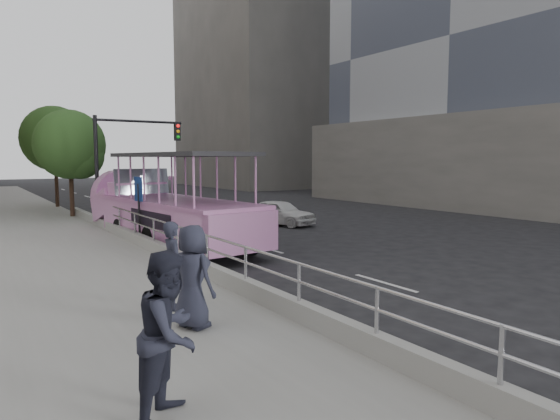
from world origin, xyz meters
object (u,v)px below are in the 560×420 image
at_px(duck_boat, 165,210).
at_px(pedestrian_near, 173,265).
at_px(pedestrian_mid, 170,334).
at_px(parking_sign, 139,204).
at_px(car, 280,212).
at_px(traffic_signal, 123,153).
at_px(street_tree_near, 72,147).
at_px(pedestrian_far, 192,277).
at_px(street_tree_far, 57,141).

bearing_deg(duck_boat, pedestrian_near, -108.71).
distance_m(pedestrian_mid, parking_sign, 12.43).
relative_size(car, traffic_signal, 0.70).
distance_m(duck_boat, street_tree_near, 9.44).
distance_m(pedestrian_far, street_tree_far, 25.50).
bearing_deg(street_tree_far, pedestrian_far, -94.05).
bearing_deg(duck_boat, pedestrian_far, -107.19).
relative_size(pedestrian_far, street_tree_near, 0.31).
bearing_deg(traffic_signal, pedestrian_mid, -103.89).
bearing_deg(street_tree_near, parking_sign, -88.06).
xyz_separation_m(pedestrian_far, street_tree_far, (1.79, 25.25, 3.11)).
height_order(car, pedestrian_far, pedestrian_far).
bearing_deg(parking_sign, pedestrian_mid, -105.43).
bearing_deg(parking_sign, car, 21.87).
xyz_separation_m(car, parking_sign, (-7.88, -3.16, 1.03)).
bearing_deg(parking_sign, duck_boat, 37.51).
distance_m(car, street_tree_far, 15.51).
distance_m(duck_boat, car, 7.00).
height_order(duck_boat, car, duck_boat).
bearing_deg(pedestrian_mid, street_tree_near, 36.95).
bearing_deg(parking_sign, traffic_signal, 79.00).
distance_m(street_tree_near, street_tree_far, 6.02).
bearing_deg(pedestrian_far, parking_sign, -31.45).
distance_m(pedestrian_near, traffic_signal, 15.09).
bearing_deg(parking_sign, pedestrian_far, -101.64).
height_order(pedestrian_far, street_tree_far, street_tree_far).
height_order(traffic_signal, street_tree_near, street_tree_near).
height_order(parking_sign, street_tree_near, street_tree_near).
bearing_deg(street_tree_near, pedestrian_mid, -97.72).
relative_size(car, pedestrian_mid, 1.92).
bearing_deg(pedestrian_far, pedestrian_near, -25.15).
xyz_separation_m(duck_boat, street_tree_near, (-1.60, 8.95, 2.54)).
bearing_deg(pedestrian_near, traffic_signal, -7.27).
xyz_separation_m(pedestrian_near, pedestrian_far, (-0.12, -1.23, 0.04)).
relative_size(parking_sign, street_tree_far, 0.40).
bearing_deg(duck_boat, pedestrian_mid, -109.44).
xyz_separation_m(pedestrian_near, pedestrian_mid, (-1.50, -3.88, 0.09)).
bearing_deg(car, parking_sign, -177.06).
bearing_deg(street_tree_far, pedestrian_mid, -96.48).
height_order(duck_boat, pedestrian_near, duck_boat).
xyz_separation_m(car, traffic_signal, (-6.62, 3.32, 2.88)).
distance_m(car, street_tree_near, 11.10).
bearing_deg(car, pedestrian_mid, -145.39).
height_order(car, street_tree_far, street_tree_far).
bearing_deg(pedestrian_far, car, -57.91).
xyz_separation_m(duck_boat, pedestrian_near, (-3.07, -9.07, -0.12)).
bearing_deg(street_tree_near, car, -39.42).
bearing_deg(street_tree_far, pedestrian_near, -93.98).
bearing_deg(car, pedestrian_far, -147.04).
bearing_deg(street_tree_far, traffic_signal, -81.57).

